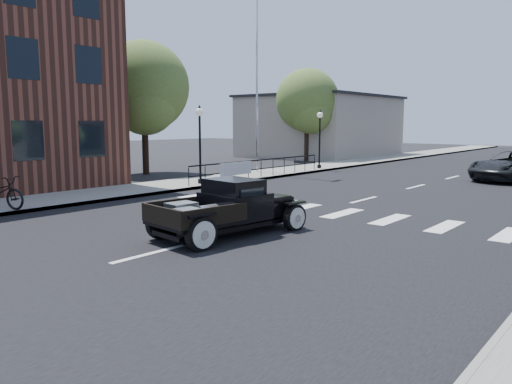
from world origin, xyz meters
The scene contains 13 objects.
ground centered at (0.00, 0.00, 0.00)m, with size 120.00×120.00×0.00m, color black.
road centered at (0.00, 15.00, 0.01)m, with size 14.00×80.00×0.02m, color black.
road_markings centered at (0.00, 10.00, 0.00)m, with size 12.00×60.00×0.06m, color silver, non-canonical shape.
sidewalk_left centered at (-8.50, 15.00, 0.07)m, with size 3.00×80.00×0.15m, color gray.
low_building_left centered at (-15.00, 28.00, 2.50)m, with size 10.00×12.00×5.00m, color gray.
railing centered at (-7.30, 10.00, 0.65)m, with size 0.08×10.00×1.00m, color black, non-canonical shape.
banner centered at (-7.22, 8.00, 0.45)m, with size 0.04×2.20×0.60m, color silver, non-canonical shape.
lamp_post_b centered at (-7.60, 6.00, 1.90)m, with size 0.36×0.36×3.49m, color black, non-canonical shape.
lamp_post_c centered at (-7.60, 16.00, 1.90)m, with size 0.36×0.36×3.49m, color black, non-canonical shape.
flagpole centered at (-9.20, 12.00, 6.65)m, with size 0.12×0.12×12.99m, color silver.
big_tree_near centered at (-14.00, 8.00, 3.68)m, with size 5.01×5.01×7.35m, color #4C6129, non-canonical shape.
big_tree_far centered at (-12.50, 22.00, 3.46)m, with size 4.71×4.71×6.91m, color #4C6129, non-canonical shape.
hotrod_pickup centered at (0.05, -0.52, 0.74)m, with size 1.98×4.25×1.47m, color black, non-canonical shape.
Camera 1 is at (8.49, -9.71, 2.84)m, focal length 35.00 mm.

